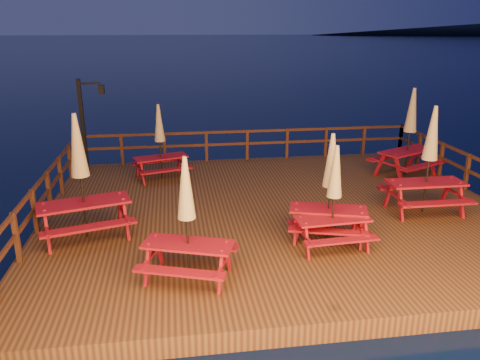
{
  "coord_description": "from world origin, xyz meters",
  "views": [
    {
      "loc": [
        -2.62,
        -11.24,
        5.04
      ],
      "look_at": [
        -0.88,
        0.6,
        1.06
      ],
      "focal_mm": 35.0,
      "sensor_mm": 36.0,
      "label": 1
    }
  ],
  "objects": [
    {
      "name": "ground",
      "position": [
        0.0,
        0.0,
        0.0
      ],
      "size": [
        500.0,
        500.0,
        0.0
      ],
      "primitive_type": "plane",
      "color": "black",
      "rests_on": "ground"
    },
    {
      "name": "deck",
      "position": [
        0.0,
        0.0,
        0.2
      ],
      "size": [
        12.0,
        10.0,
        0.4
      ],
      "primitive_type": "cube",
      "color": "#3F2314",
      "rests_on": "ground"
    },
    {
      "name": "deck_piles",
      "position": [
        0.0,
        0.0,
        -0.3
      ],
      "size": [
        11.44,
        9.44,
        1.4
      ],
      "color": "#3D2213",
      "rests_on": "ground"
    },
    {
      "name": "railing",
      "position": [
        0.0,
        1.78,
        1.16
      ],
      "size": [
        11.8,
        9.75,
        1.1
      ],
      "color": "#3D2213",
      "rests_on": "deck"
    },
    {
      "name": "lamp_post",
      "position": [
        -5.39,
        4.55,
        2.2
      ],
      "size": [
        0.85,
        0.18,
        3.0
      ],
      "color": "black",
      "rests_on": "deck"
    },
    {
      "name": "picnic_table_0",
      "position": [
        -4.67,
        -1.03,
        1.89
      ],
      "size": [
        2.38,
        2.14,
        2.87
      ],
      "rotation": [
        0.0,
        0.0,
        0.28
      ],
      "color": "maroon",
      "rests_on": "deck"
    },
    {
      "name": "picnic_table_1",
      "position": [
        3.74,
        -0.74,
        1.84
      ],
      "size": [
        1.96,
        1.62,
        2.78
      ],
      "rotation": [
        0.0,
        0.0,
        -0.01
      ],
      "color": "maroon",
      "rests_on": "deck"
    },
    {
      "name": "picnic_table_2",
      "position": [
        0.7,
        -2.34,
        1.6
      ],
      "size": [
        1.69,
        1.43,
        2.3
      ],
      "rotation": [
        0.0,
        0.0,
        0.07
      ],
      "color": "maroon",
      "rests_on": "deck"
    },
    {
      "name": "picnic_table_3",
      "position": [
        -3.03,
        3.12,
        1.63
      ],
      "size": [
        1.97,
        1.78,
        2.36
      ],
      "rotation": [
        0.0,
        0.0,
        0.3
      ],
      "color": "maroon",
      "rests_on": "deck"
    },
    {
      "name": "picnic_table_4",
      "position": [
        0.76,
        -1.9,
        1.67
      ],
      "size": [
        2.05,
        1.85,
        2.45
      ],
      "rotation": [
        0.0,
        0.0,
        -0.3
      ],
      "color": "maroon",
      "rests_on": "deck"
    },
    {
      "name": "picnic_table_5",
      "position": [
        4.78,
        2.28,
        1.86
      ],
      "size": [
        2.47,
        2.3,
        2.81
      ],
      "rotation": [
        0.0,
        0.0,
        0.44
      ],
      "color": "maroon",
      "rests_on": "deck"
    },
    {
      "name": "picnic_table_6",
      "position": [
        -2.43,
        -3.2,
        1.66
      ],
      "size": [
        2.06,
        1.88,
        2.43
      ],
      "rotation": [
        0.0,
        0.0,
        -0.34
      ],
      "color": "maroon",
      "rests_on": "deck"
    }
  ]
}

